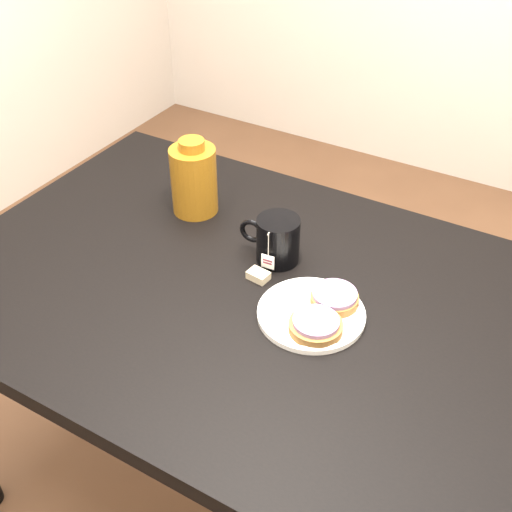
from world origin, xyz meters
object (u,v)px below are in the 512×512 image
table (263,321)px  mug (277,240)px  plate (311,313)px  bagel_package (194,179)px  bagel_back (335,298)px  teabag_pouch (258,275)px  bagel_front (316,325)px

table → mug: bearing=104.9°
plate → bagel_package: bagel_package is taller
plate → bagel_back: size_ratio=1.60×
plate → teabag_pouch: size_ratio=4.81×
teabag_pouch → bagel_front: bearing=-26.8°
table → teabag_pouch: 0.10m
table → bagel_back: 0.19m
mug → teabag_pouch: mug is taller
table → bagel_package: bearing=147.9°
mug → bagel_package: bearing=159.5°
bagel_back → plate: bearing=-119.8°
teabag_pouch → bagel_package: (-0.27, 0.15, 0.08)m
bagel_front → bagel_package: size_ratio=0.73×
mug → bagel_package: bagel_package is taller
plate → bagel_package: 0.47m
bagel_front → teabag_pouch: 0.20m
table → bagel_back: size_ratio=10.34×
plate → bagel_back: bearing=60.2°
bagel_back → bagel_front: size_ratio=0.97×
bagel_back → bagel_front: 0.09m
bagel_back → bagel_front: (0.00, -0.09, -0.00)m
plate → bagel_back: (0.03, 0.05, 0.02)m
plate → bagel_front: (0.03, -0.04, 0.02)m
bagel_front → teabag_pouch: (-0.18, 0.09, -0.02)m
bagel_front → mug: mug is taller
mug → teabag_pouch: size_ratio=3.21×
bagel_back → table: bearing=-167.5°
bagel_package → bagel_front: bearing=-28.7°
table → teabag_pouch: size_ratio=31.11×
table → bagel_front: 0.19m
mug → bagel_package: size_ratio=0.76×
table → mug: 0.18m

